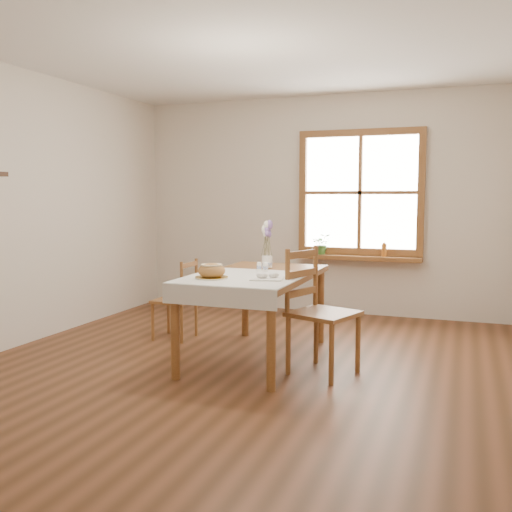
{
  "coord_description": "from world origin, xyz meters",
  "views": [
    {
      "loc": [
        1.68,
        -4.25,
        1.41
      ],
      "look_at": [
        0.0,
        0.3,
        0.9
      ],
      "focal_mm": 40.0,
      "sensor_mm": 36.0,
      "label": 1
    }
  ],
  "objects_px": {
    "dining_table": "(256,283)",
    "chair_left": "(174,299)",
    "bread_plate": "(212,278)",
    "flower_vase": "(267,263)",
    "chair_right": "(324,312)"
  },
  "relations": [
    {
      "from": "chair_left",
      "to": "chair_right",
      "type": "bearing_deg",
      "value": 70.3
    },
    {
      "from": "dining_table",
      "to": "chair_left",
      "type": "height_order",
      "value": "chair_left"
    },
    {
      "from": "bread_plate",
      "to": "flower_vase",
      "type": "bearing_deg",
      "value": 78.02
    },
    {
      "from": "dining_table",
      "to": "bread_plate",
      "type": "relative_size",
      "value": 6.28
    },
    {
      "from": "dining_table",
      "to": "chair_right",
      "type": "height_order",
      "value": "chair_right"
    },
    {
      "from": "bread_plate",
      "to": "chair_left",
      "type": "bearing_deg",
      "value": 133.03
    },
    {
      "from": "dining_table",
      "to": "chair_left",
      "type": "distance_m",
      "value": 1.11
    },
    {
      "from": "dining_table",
      "to": "flower_vase",
      "type": "distance_m",
      "value": 0.39
    },
    {
      "from": "chair_right",
      "to": "chair_left",
      "type": "bearing_deg",
      "value": 89.29
    },
    {
      "from": "dining_table",
      "to": "chair_left",
      "type": "relative_size",
      "value": 2.03
    },
    {
      "from": "dining_table",
      "to": "chair_left",
      "type": "bearing_deg",
      "value": 158.75
    },
    {
      "from": "dining_table",
      "to": "bread_plate",
      "type": "bearing_deg",
      "value": -113.05
    },
    {
      "from": "dining_table",
      "to": "chair_right",
      "type": "xyz_separation_m",
      "value": [
        0.65,
        -0.2,
        -0.16
      ]
    },
    {
      "from": "chair_left",
      "to": "flower_vase",
      "type": "bearing_deg",
      "value": 88.19
    },
    {
      "from": "dining_table",
      "to": "chair_right",
      "type": "distance_m",
      "value": 0.7
    }
  ]
}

